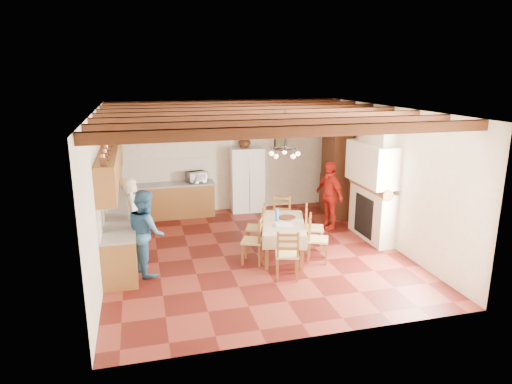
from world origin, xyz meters
TOP-DOWN VIEW (x-y plane):
  - floor at (0.00, 0.00)m, footprint 6.00×6.50m
  - ceiling at (0.00, 0.00)m, footprint 6.00×6.50m
  - wall_back at (0.00, 3.26)m, footprint 6.00×0.02m
  - wall_front at (0.00, -3.26)m, footprint 6.00×0.02m
  - wall_left at (-3.01, 0.00)m, footprint 0.02×6.50m
  - wall_right at (3.01, 0.00)m, footprint 0.02×6.50m
  - ceiling_beams at (0.00, 0.00)m, footprint 6.00×6.30m
  - lower_cabinets_left at (-2.70, 1.05)m, footprint 0.60×4.30m
  - lower_cabinets_back at (-1.55, 2.95)m, footprint 2.30×0.60m
  - countertop_left at (-2.70, 1.05)m, footprint 0.62×4.30m
  - countertop_back at (-1.55, 2.95)m, footprint 2.34×0.62m
  - backsplash_left at (-2.98, 1.05)m, footprint 0.03×4.30m
  - backsplash_back at (-1.55, 3.23)m, footprint 2.30×0.03m
  - upper_cabinets at (-2.83, 1.05)m, footprint 0.35×4.20m
  - fireplace at (2.72, 0.20)m, footprint 0.56×1.60m
  - wall_picture at (1.55, 3.23)m, footprint 0.34×0.03m
  - refrigerator at (0.55, 3.07)m, footprint 0.90×0.76m
  - hutch at (2.75, 2.15)m, footprint 0.67×1.30m
  - dining_table at (0.54, -0.25)m, footprint 1.25×1.80m
  - chandelier at (0.54, -0.25)m, footprint 0.47×0.47m
  - chair_left_near at (-0.17, -0.46)m, footprint 0.54×0.55m
  - chair_left_far at (0.09, 0.28)m, footprint 0.52×0.53m
  - chair_right_near at (1.12, -0.71)m, footprint 0.54×0.55m
  - chair_right_far at (1.30, -0.05)m, footprint 0.52×0.53m
  - chair_end_near at (0.28, -1.29)m, footprint 0.51×0.50m
  - chair_end_far at (0.79, 0.73)m, footprint 0.55×0.55m
  - person_man at (-2.42, 0.22)m, footprint 0.41×0.63m
  - person_woman_blue at (-2.21, -0.39)m, footprint 0.80×0.92m
  - person_woman_red at (2.12, 1.08)m, footprint 0.62×1.04m
  - microwave at (-0.82, 2.95)m, footprint 0.58×0.47m
  - fridge_vase at (0.50, 3.07)m, footprint 0.40×0.40m

SIDE VIEW (x-z plane):
  - floor at x=0.00m, z-range -0.02..0.00m
  - lower_cabinets_left at x=-2.70m, z-range 0.00..0.86m
  - lower_cabinets_back at x=-1.55m, z-range 0.00..0.86m
  - chair_left_near at x=-0.17m, z-range 0.00..0.96m
  - chair_left_far at x=0.09m, z-range 0.00..0.96m
  - chair_right_near at x=1.12m, z-range 0.00..0.96m
  - chair_right_far at x=1.30m, z-range 0.00..0.96m
  - chair_end_near at x=0.28m, z-range 0.00..0.96m
  - chair_end_far at x=0.79m, z-range 0.00..0.96m
  - dining_table at x=0.54m, z-range 0.28..0.99m
  - person_woman_blue at x=-2.21m, z-range 0.00..1.62m
  - person_woman_red at x=2.12m, z-range 0.00..1.66m
  - person_man at x=-2.42m, z-range 0.00..1.72m
  - refrigerator at x=0.55m, z-range 0.00..1.74m
  - countertop_left at x=-2.70m, z-range 0.86..0.90m
  - countertop_back at x=-1.55m, z-range 0.86..0.90m
  - microwave at x=-0.82m, z-range 0.90..1.18m
  - hutch at x=2.75m, z-range 0.00..2.26m
  - backsplash_left at x=-2.98m, z-range 0.90..1.50m
  - backsplash_back at x=-1.55m, z-range 0.90..1.50m
  - fireplace at x=2.72m, z-range 0.00..2.80m
  - wall_back at x=0.00m, z-range 0.00..3.00m
  - wall_front at x=0.00m, z-range 0.00..3.00m
  - wall_left at x=-3.01m, z-range 0.00..3.00m
  - wall_right at x=3.01m, z-range 0.00..3.00m
  - upper_cabinets at x=-2.83m, z-range 1.50..2.20m
  - wall_picture at x=1.55m, z-range 1.64..2.06m
  - fridge_vase at x=0.50m, z-range 1.74..2.08m
  - chandelier at x=0.54m, z-range 2.23..2.27m
  - ceiling_beams at x=0.00m, z-range 2.83..2.99m
  - ceiling at x=0.00m, z-range 3.00..3.02m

